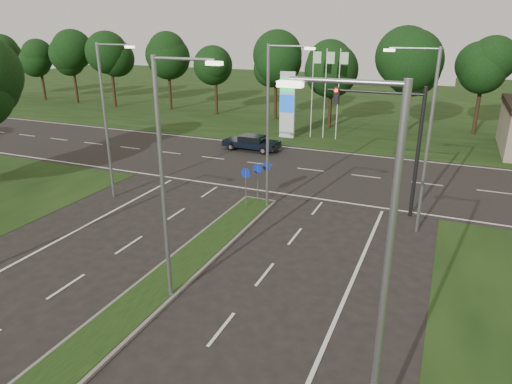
% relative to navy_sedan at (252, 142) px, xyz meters
% --- Properties ---
extents(verge_far, '(160.00, 50.00, 0.02)m').
position_rel_navy_sedan_xyz_m(verge_far, '(5.14, 27.57, -0.68)').
color(verge_far, black).
rests_on(verge_far, ground).
extents(cross_road, '(160.00, 12.00, 0.02)m').
position_rel_navy_sedan_xyz_m(cross_road, '(5.14, -3.43, -0.68)').
color(cross_road, black).
rests_on(cross_road, ground).
extents(median_kerb, '(2.00, 26.00, 0.12)m').
position_rel_navy_sedan_xyz_m(median_kerb, '(5.14, -23.43, -0.62)').
color(median_kerb, slate).
rests_on(median_kerb, ground).
extents(streetlight_median_near, '(2.53, 0.22, 9.00)m').
position_rel_navy_sedan_xyz_m(streetlight_median_near, '(6.14, -21.43, 4.40)').
color(streetlight_median_near, gray).
rests_on(streetlight_median_near, ground).
extents(streetlight_median_far, '(2.53, 0.22, 9.00)m').
position_rel_navy_sedan_xyz_m(streetlight_median_far, '(6.14, -11.43, 4.40)').
color(streetlight_median_far, gray).
rests_on(streetlight_median_far, ground).
extents(streetlight_left_far, '(2.53, 0.22, 9.00)m').
position_rel_navy_sedan_xyz_m(streetlight_left_far, '(-3.16, -13.43, 4.40)').
color(streetlight_left_far, gray).
rests_on(streetlight_left_far, ground).
extents(streetlight_right_far, '(2.53, 0.22, 9.00)m').
position_rel_navy_sedan_xyz_m(streetlight_right_far, '(13.94, -11.43, 4.40)').
color(streetlight_right_far, gray).
rests_on(streetlight_right_far, ground).
extents(streetlight_right_near, '(2.53, 0.22, 9.00)m').
position_rel_navy_sedan_xyz_m(streetlight_right_near, '(13.94, -25.43, 4.40)').
color(streetlight_right_near, gray).
rests_on(streetlight_right_near, ground).
extents(traffic_signal, '(5.10, 0.42, 7.00)m').
position_rel_navy_sedan_xyz_m(traffic_signal, '(12.33, -9.44, 3.97)').
color(traffic_signal, black).
rests_on(traffic_signal, ground).
extents(median_signs, '(1.16, 1.76, 2.38)m').
position_rel_navy_sedan_xyz_m(median_signs, '(5.14, -11.03, 1.03)').
color(median_signs, gray).
rests_on(median_signs, ground).
extents(gas_pylon, '(5.80, 1.26, 8.00)m').
position_rel_navy_sedan_xyz_m(gas_pylon, '(1.35, 5.61, 2.52)').
color(gas_pylon, silver).
rests_on(gas_pylon, ground).
extents(treeline_far, '(6.00, 6.00, 9.90)m').
position_rel_navy_sedan_xyz_m(treeline_far, '(5.24, 12.50, 6.15)').
color(treeline_far, black).
rests_on(treeline_far, ground).
extents(navy_sedan, '(4.67, 2.08, 1.26)m').
position_rel_navy_sedan_xyz_m(navy_sedan, '(0.00, 0.00, 0.00)').
color(navy_sedan, black).
rests_on(navy_sedan, ground).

